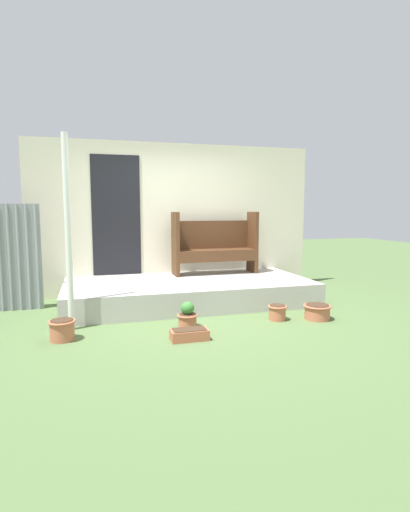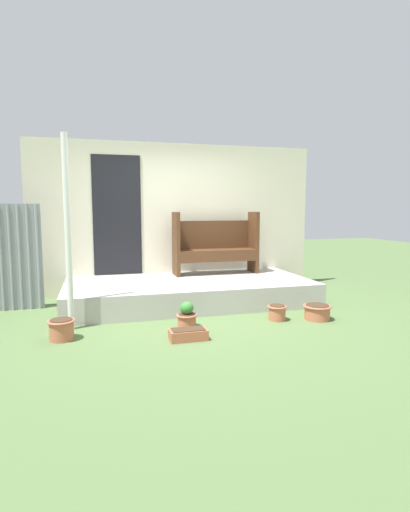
{
  "view_description": "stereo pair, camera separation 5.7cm",
  "coord_description": "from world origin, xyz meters",
  "px_view_note": "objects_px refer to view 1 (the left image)",
  "views": [
    {
      "loc": [
        -1.28,
        -5.14,
        1.48
      ],
      "look_at": [
        0.27,
        0.31,
        0.8
      ],
      "focal_mm": 28.0,
      "sensor_mm": 36.0,
      "label": 1
    },
    {
      "loc": [
        -1.23,
        -5.16,
        1.48
      ],
      "look_at": [
        0.27,
        0.31,
        0.8
      ],
      "focal_mm": 28.0,
      "sensor_mm": 36.0,
      "label": 2
    }
  ],
  "objects_px": {
    "flower_pot_left": "(62,329)",
    "flower_pot_far_right": "(317,311)",
    "support_post": "(68,234)",
    "bench": "(214,243)",
    "flower_pot_right": "(277,312)",
    "planter_box_rect": "(189,334)",
    "flower_pot_middle": "(187,316)"
  },
  "relations": [
    {
      "from": "flower_pot_left",
      "to": "flower_pot_far_right",
      "type": "relative_size",
      "value": 0.82
    },
    {
      "from": "flower_pot_far_right",
      "to": "flower_pot_right",
      "type": "bearing_deg",
      "value": 168.26
    },
    {
      "from": "flower_pot_left",
      "to": "flower_pot_middle",
      "type": "bearing_deg",
      "value": 4.16
    },
    {
      "from": "flower_pot_right",
      "to": "flower_pot_far_right",
      "type": "bearing_deg",
      "value": -11.74
    },
    {
      "from": "flower_pot_left",
      "to": "flower_pot_middle",
      "type": "xyz_separation_m",
      "value": [
        1.48,
        0.11,
        0.01
      ]
    },
    {
      "from": "flower_pot_right",
      "to": "flower_pot_far_right",
      "type": "distance_m",
      "value": 0.55
    },
    {
      "from": "flower_pot_left",
      "to": "flower_pot_far_right",
      "type": "xyz_separation_m",
      "value": [
        3.24,
        -0.02,
        -0.02
      ]
    },
    {
      "from": "support_post",
      "to": "flower_pot_far_right",
      "type": "distance_m",
      "value": 3.36
    },
    {
      "from": "flower_pot_far_right",
      "to": "planter_box_rect",
      "type": "bearing_deg",
      "value": -169.19
    },
    {
      "from": "bench",
      "to": "planter_box_rect",
      "type": "relative_size",
      "value": 3.43
    },
    {
      "from": "flower_pot_left",
      "to": "planter_box_rect",
      "type": "relative_size",
      "value": 0.72
    },
    {
      "from": "flower_pot_far_right",
      "to": "planter_box_rect",
      "type": "height_order",
      "value": "flower_pot_far_right"
    },
    {
      "from": "support_post",
      "to": "bench",
      "type": "distance_m",
      "value": 2.79
    },
    {
      "from": "bench",
      "to": "flower_pot_left",
      "type": "distance_m",
      "value": 3.17
    },
    {
      "from": "flower_pot_left",
      "to": "bench",
      "type": "bearing_deg",
      "value": 38.82
    },
    {
      "from": "flower_pot_right",
      "to": "flower_pot_left",
      "type": "bearing_deg",
      "value": -178.16
    },
    {
      "from": "bench",
      "to": "planter_box_rect",
      "type": "distance_m",
      "value": 2.65
    },
    {
      "from": "flower_pot_right",
      "to": "flower_pot_middle",
      "type": "bearing_deg",
      "value": 179.03
    },
    {
      "from": "flower_pot_middle",
      "to": "flower_pot_left",
      "type": "bearing_deg",
      "value": -175.84
    },
    {
      "from": "flower_pot_right",
      "to": "planter_box_rect",
      "type": "height_order",
      "value": "flower_pot_right"
    },
    {
      "from": "flower_pot_left",
      "to": "flower_pot_far_right",
      "type": "distance_m",
      "value": 3.24
    },
    {
      "from": "support_post",
      "to": "flower_pot_far_right",
      "type": "xyz_separation_m",
      "value": [
        3.16,
        -0.42,
        -1.07
      ]
    },
    {
      "from": "bench",
      "to": "flower_pot_far_right",
      "type": "distance_m",
      "value": 2.26
    },
    {
      "from": "flower_pot_middle",
      "to": "support_post",
      "type": "bearing_deg",
      "value": 168.21
    },
    {
      "from": "flower_pot_right",
      "to": "bench",
      "type": "bearing_deg",
      "value": 99.4
    },
    {
      "from": "flower_pot_right",
      "to": "flower_pot_far_right",
      "type": "relative_size",
      "value": 0.69
    },
    {
      "from": "support_post",
      "to": "bench",
      "type": "xyz_separation_m",
      "value": [
        2.32,
        1.53,
        -0.3
      ]
    },
    {
      "from": "bench",
      "to": "flower_pot_far_right",
      "type": "relative_size",
      "value": 3.89
    },
    {
      "from": "flower_pot_middle",
      "to": "planter_box_rect",
      "type": "bearing_deg",
      "value": -101.04
    },
    {
      "from": "bench",
      "to": "flower_pot_far_right",
      "type": "bearing_deg",
      "value": -67.4
    },
    {
      "from": "flower_pot_left",
      "to": "flower_pot_right",
      "type": "height_order",
      "value": "flower_pot_left"
    },
    {
      "from": "flower_pot_middle",
      "to": "flower_pot_right",
      "type": "xyz_separation_m",
      "value": [
        1.23,
        -0.02,
        -0.03
      ]
    }
  ]
}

